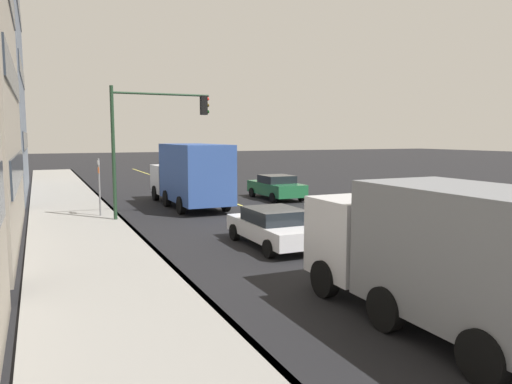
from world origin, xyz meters
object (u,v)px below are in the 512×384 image
object	(u,v)px
traffic_light_mast	(151,129)
street_sign_post	(99,183)
car_green	(276,187)
truck_blue	(191,174)
truck_gray	(444,252)
car_white	(274,226)

from	to	relation	value
traffic_light_mast	street_sign_post	size ratio (longest dim) A/B	2.13
car_green	truck_blue	world-z (taller)	truck_blue
car_green	truck_gray	bearing A→B (deg)	162.72
car_white	car_green	bearing A→B (deg)	-27.03
traffic_light_mast	street_sign_post	xyz separation A→B (m)	(1.33, 2.19, -2.50)
car_green	truck_blue	bearing A→B (deg)	100.53
truck_blue	truck_gray	xyz separation A→B (m)	(-18.42, 0.29, -0.21)
car_white	traffic_light_mast	distance (m)	8.38
car_green	traffic_light_mast	size ratio (longest dim) A/B	0.75
car_white	street_sign_post	bearing A→B (deg)	30.19
truck_blue	street_sign_post	distance (m)	5.39
car_white	truck_gray	size ratio (longest dim) A/B	0.67
truck_blue	car_white	bearing A→B (deg)	179.47
truck_blue	traffic_light_mast	size ratio (longest dim) A/B	1.37
car_green	traffic_light_mast	distance (m)	10.22
car_green	street_sign_post	size ratio (longest dim) A/B	1.60
truck_blue	car_green	bearing A→B (deg)	-79.47
truck_gray	truck_blue	bearing A→B (deg)	-0.92
car_green	truck_blue	size ratio (longest dim) A/B	0.55
truck_gray	street_sign_post	distance (m)	17.11
truck_gray	traffic_light_mast	distance (m)	15.55
truck_gray	street_sign_post	size ratio (longest dim) A/B	2.34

